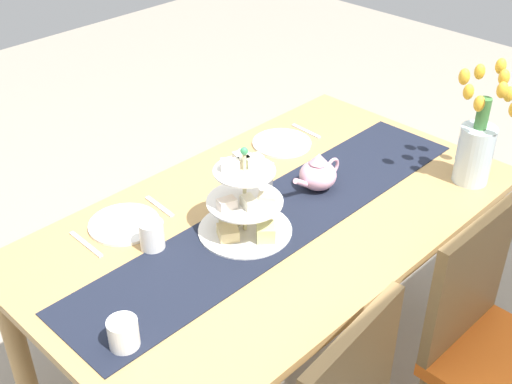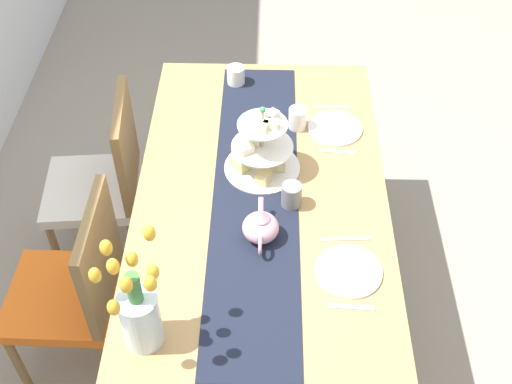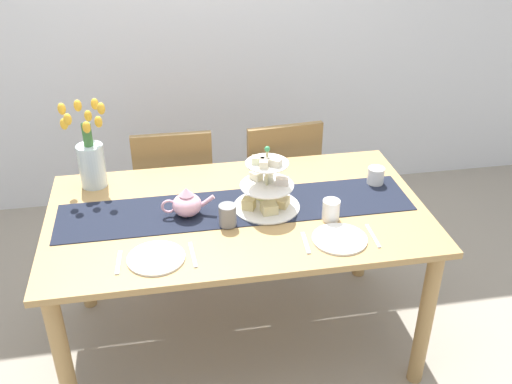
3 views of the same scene
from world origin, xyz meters
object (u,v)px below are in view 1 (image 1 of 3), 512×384
Objects in this scene: tiered_cake_stand at (245,208)px; mug_white_text at (152,235)px; chair_left at (492,342)px; fork_left at (306,131)px; teapot at (318,174)px; fork_right at (159,206)px; mug_grey at (262,182)px; knife_left at (256,157)px; tulip_vase at (477,142)px; dinner_plate_left at (282,143)px; dinner_plate_right at (124,224)px; dining_table at (273,240)px; cream_jug at (123,334)px; knife_right at (86,244)px.

mug_white_text is (0.26, -0.15, -0.04)m from tiered_cake_stand.
chair_left reaches higher than fork_left.
teapot is 0.56m from fork_right.
teapot is (0.03, -0.71, 0.33)m from chair_left.
knife_left is at bearing -131.08° from mug_grey.
mug_white_text is at bearing -13.15° from teapot.
tulip_vase is 1.90× the size of dinner_plate_left.
mug_white_text is (0.62, 0.16, 0.04)m from knife_left.
tiered_cake_stand is at bearing 109.01° from fork_right.
teapot is 1.04× the size of dinner_plate_right.
mug_white_text is (0.76, 0.16, 0.04)m from dinner_plate_left.
chair_left is 0.78m from teapot.
chair_left reaches higher than dining_table.
dinner_plate_right is (1.03, -0.66, -0.15)m from tulip_vase.
knife_left is (0.42, -0.66, -0.15)m from tulip_vase.
tulip_vase is at bearing 143.29° from fork_right.
tulip_vase reaches higher than dinner_plate_right.
tiered_cake_stand is at bearing 150.59° from mug_white_text.
tulip_vase is (-0.65, 0.36, 0.26)m from dining_table.
teapot is at bearing -179.72° from tiered_cake_stand.
tulip_vase is 5.14× the size of cream_jug.
mug_white_text reaches higher than fork_right.
teapot is 1.40× the size of knife_right.
knife_left is at bearing -165.45° from mug_white_text.
dinner_plate_left is at bearing -157.97° from cream_jug.
fork_right is at bearing -70.99° from tiered_cake_stand.
chair_left is 0.67m from tulip_vase.
teapot is 0.55× the size of tulip_vase.
dinner_plate_right is at bearing -32.65° from tulip_vase.
dinner_plate_left is (0.28, -0.66, -0.15)m from tulip_vase.
mug_grey is at bearing 161.89° from knife_right.
dinner_plate_right is at bearing 0.00° from fork_right.
tiered_cake_stand reaches higher than teapot.
cream_jug is at bearing -31.22° from chair_left.
dinner_plate_right is at bearing -38.43° from dining_table.
tulip_vase is at bearing 150.68° from knife_right.
teapot is 1.04× the size of dinner_plate_left.
dining_table is 0.39m from knife_left.
chair_left reaches higher than dinner_plate_right.
cream_jug reaches higher than knife_left.
dining_table is at bearing 30.46° from fork_left.
teapot is 1.59× the size of fork_right.
dining_table is 17.83× the size of mug_grey.
teapot is 0.68m from dinner_plate_right.
chair_left is at bearing 116.16° from fork_right.
tiered_cake_stand reaches higher than mug_white_text.
tulip_vase is at bearing 154.28° from mug_white_text.
mug_grey is at bearing -117.82° from dining_table.
dinner_plate_left is at bearing 180.00° from knife_right.
tiered_cake_stand reaches higher than mug_grey.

